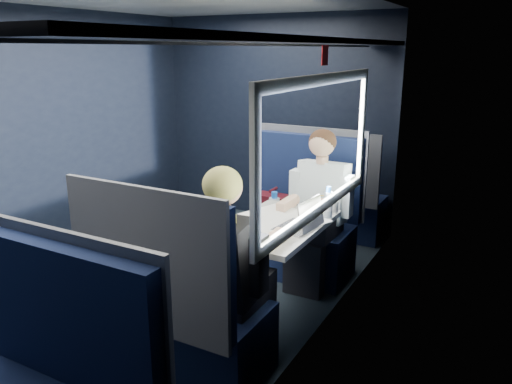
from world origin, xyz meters
The scene contains 12 objects.
ground centered at (0.00, 0.00, -0.01)m, with size 2.80×4.20×0.01m, color black.
room_shell centered at (0.02, 0.00, 1.48)m, with size 3.00×4.40×2.40m.
table centered at (1.03, 0.00, 0.66)m, with size 0.62×1.00×0.74m.
seat_bay_near centered at (0.84, 0.87, 0.42)m, with size 1.04×0.62×1.26m.
seat_bay_far centered at (0.85, -0.87, 0.41)m, with size 1.04×0.62×1.26m.
seat_row_front centered at (0.85, 1.80, 0.41)m, with size 1.04×0.51×1.16m.
man centered at (1.10, 0.70, 0.72)m, with size 0.53×0.56×1.32m.
woman centered at (1.10, -0.71, 0.73)m, with size 0.53×0.56×1.32m.
papers centered at (0.99, -0.06, 0.74)m, with size 0.58×0.83×0.01m, color white.
laptop centered at (1.28, -0.02, 0.80)m, with size 0.26×0.32×0.22m.
bottle_small centered at (1.33, 0.31, 0.84)m, with size 0.07×0.07×0.23m.
cup centered at (1.33, 0.44, 0.78)m, with size 0.07×0.07×0.09m, color white.
Camera 1 is at (2.53, -2.99, 1.93)m, focal length 35.00 mm.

